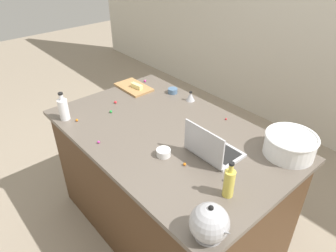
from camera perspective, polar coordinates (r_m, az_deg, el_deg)
ground_plane at (r=2.69m, az=0.00°, el=-17.28°), size 12.00×12.00×0.00m
wall_back at (r=3.54m, az=27.41°, el=16.91°), size 8.00×0.10×2.60m
island_counter at (r=2.36m, az=0.00°, el=-10.23°), size 1.67×1.04×0.90m
laptop at (r=1.87m, az=8.03°, el=-4.13°), size 0.31×0.23×0.22m
mixing_bowl_large at (r=1.99m, az=21.58°, el=-3.17°), size 0.31×0.31×0.14m
bottle_vinegar at (r=2.31m, az=-18.72°, el=3.03°), size 0.07×0.07×0.21m
bottle_oil at (r=1.60m, az=11.20°, el=-10.20°), size 0.06×0.06×0.21m
kettle at (r=1.42m, az=7.66°, el=-17.36°), size 0.21×0.18×0.20m
cutting_board at (r=2.68m, az=-6.35°, el=7.13°), size 0.32×0.20×0.02m
butter_stick_left at (r=2.64m, az=-5.79°, el=7.34°), size 0.11×0.05×0.04m
ramekin_small at (r=2.58m, az=0.87°, el=6.52°), size 0.08×0.08×0.04m
ramekin_medium at (r=1.86m, az=-0.83°, el=-4.91°), size 0.09×0.09×0.04m
kitchen_timer at (r=2.46m, az=4.18°, el=5.45°), size 0.07×0.07×0.08m
candy_0 at (r=2.25m, az=10.66°, el=1.28°), size 0.01×0.01×0.01m
candy_1 at (r=2.29m, az=-16.47°, el=1.04°), size 0.02×0.02×0.02m
candy_2 at (r=2.34m, az=-10.51°, el=2.64°), size 0.02×0.02×0.02m
candy_3 at (r=2.79m, az=-4.28°, el=8.28°), size 0.02×0.02×0.02m
candy_4 at (r=1.73m, az=10.48°, el=-9.69°), size 0.02×0.02×0.02m
candy_5 at (r=1.51m, az=8.13°, el=-17.60°), size 0.01×0.01×0.01m
candy_6 at (r=1.80m, az=3.09°, el=-7.05°), size 0.02×0.02×0.02m
candy_7 at (r=2.02m, az=-12.69°, el=-2.91°), size 0.02×0.02×0.02m
candy_8 at (r=2.46m, az=-9.68°, el=4.36°), size 0.02×0.02×0.02m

